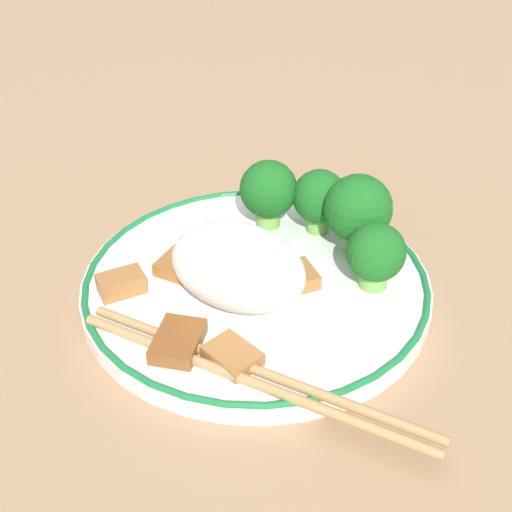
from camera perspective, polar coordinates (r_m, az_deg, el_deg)
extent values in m
plane|color=#9E7A56|center=(0.51, 0.00, -2.99)|extent=(3.00, 3.00, 0.00)
cylinder|color=white|center=(0.50, 0.00, -2.44)|extent=(0.24, 0.24, 0.01)
torus|color=#197238|center=(0.50, 0.00, -1.87)|extent=(0.24, 0.24, 0.01)
ellipsoid|color=white|center=(0.47, -1.71, -0.74)|extent=(0.09, 0.07, 0.05)
cylinder|color=#72AD4C|center=(0.50, 9.35, -1.71)|extent=(0.02, 0.02, 0.01)
sphere|color=#19601E|center=(0.48, 9.59, 0.31)|extent=(0.04, 0.04, 0.04)
cylinder|color=#72AD4C|center=(0.53, 7.93, 1.32)|extent=(0.02, 0.02, 0.02)
sphere|color=#19601E|center=(0.51, 8.17, 3.80)|extent=(0.05, 0.05, 0.05)
cylinder|color=#72AD4C|center=(0.55, 4.98, 2.74)|extent=(0.02, 0.02, 0.01)
sphere|color=#19601E|center=(0.54, 5.11, 4.76)|extent=(0.04, 0.04, 0.04)
cylinder|color=#72AD4C|center=(0.55, 0.98, 3.20)|extent=(0.02, 0.02, 0.02)
sphere|color=#19601E|center=(0.54, 1.01, 5.38)|extent=(0.04, 0.04, 0.04)
cube|color=#9E6633|center=(0.49, 2.91, -1.74)|extent=(0.04, 0.04, 0.01)
cube|color=#9E6633|center=(0.43, -1.90, -7.97)|extent=(0.04, 0.03, 0.01)
cube|color=brown|center=(0.44, -6.26, -6.81)|extent=(0.04, 0.05, 0.01)
cube|color=#995B28|center=(0.51, -6.09, -0.66)|extent=(0.03, 0.03, 0.01)
cube|color=#9E6633|center=(0.49, -10.73, -2.18)|extent=(0.03, 0.04, 0.01)
cylinder|color=#AD8451|center=(0.42, -0.65, -9.94)|extent=(0.23, 0.02, 0.01)
cylinder|color=#AD8451|center=(0.43, -0.01, -9.10)|extent=(0.23, 0.02, 0.01)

